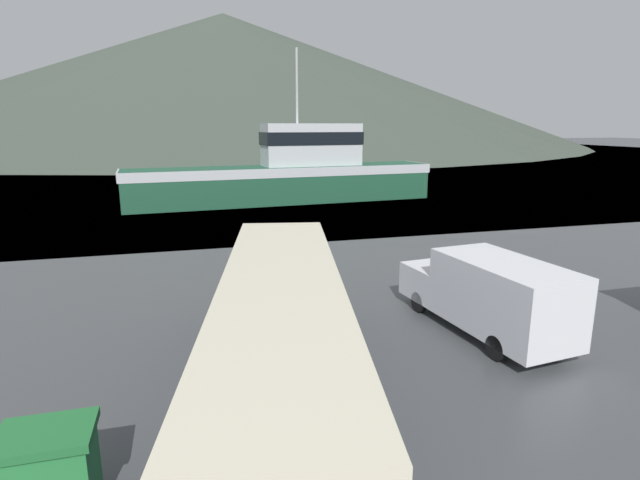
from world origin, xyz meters
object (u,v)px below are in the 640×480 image
delivery_van (489,293)px  tour_bus (282,338)px  storage_bin (50,471)px  fishing_boat (289,173)px

delivery_van → tour_bus: bearing=-165.4°
delivery_van → storage_bin: bearing=-164.2°
delivery_van → storage_bin: 11.99m
fishing_boat → storage_bin: 34.07m
tour_bus → fishing_boat: (6.49, 30.40, 0.59)m
delivery_van → fishing_boat: bearing=84.4°
fishing_boat → storage_bin: size_ratio=17.11×
tour_bus → delivery_van: bearing=32.0°
fishing_boat → storage_bin: fishing_boat is taller
storage_bin → delivery_van: bearing=22.2°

